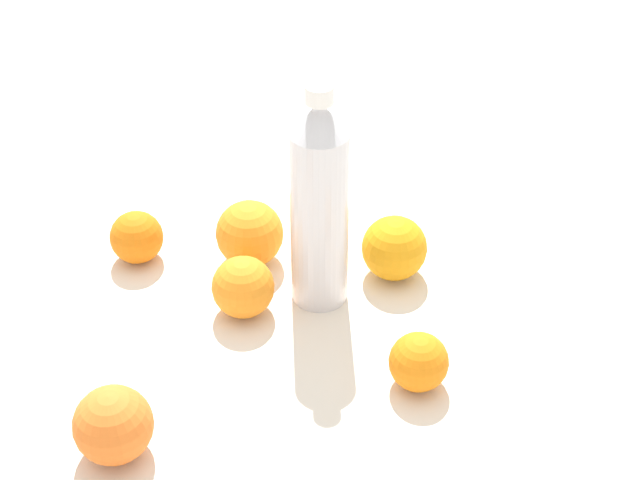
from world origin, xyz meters
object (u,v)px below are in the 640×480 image
(water_bottle, at_px, (320,203))
(orange_2, at_px, (250,234))
(orange_0, at_px, (394,248))
(orange_1, at_px, (113,425))
(orange_4, at_px, (419,362))
(orange_3, at_px, (137,237))
(orange_5, at_px, (243,287))

(water_bottle, bearing_deg, orange_2, 47.89)
(orange_0, xyz_separation_m, orange_1, (0.16, 0.37, -0.00))
(orange_1, height_order, orange_4, orange_1)
(orange_0, height_order, orange_3, orange_0)
(orange_0, xyz_separation_m, orange_5, (0.14, 0.13, -0.00))
(water_bottle, height_order, orange_3, water_bottle)
(water_bottle, distance_m, orange_3, 0.25)
(orange_4, height_order, orange_5, orange_5)
(water_bottle, relative_size, orange_2, 3.37)
(orange_2, xyz_separation_m, orange_3, (0.13, 0.05, -0.01))
(orange_5, bearing_deg, water_bottle, -138.19)
(orange_2, distance_m, orange_5, 0.09)
(orange_1, height_order, orange_5, orange_1)
(water_bottle, xyz_separation_m, orange_1, (0.09, 0.30, -0.09))
(orange_4, xyz_separation_m, orange_5, (0.22, -0.03, 0.00))
(water_bottle, relative_size, orange_3, 4.26)
(orange_5, bearing_deg, orange_2, -68.49)
(orange_1, xyz_separation_m, orange_4, (-0.24, -0.20, -0.01))
(water_bottle, xyz_separation_m, orange_5, (0.07, 0.06, -0.09))
(orange_1, bearing_deg, orange_0, -113.15)
(water_bottle, distance_m, orange_0, 0.13)
(orange_2, bearing_deg, orange_5, 111.51)
(orange_1, xyz_separation_m, orange_3, (0.14, -0.27, -0.01))
(orange_2, bearing_deg, orange_3, 21.09)
(water_bottle, xyz_separation_m, orange_3, (0.23, 0.02, -0.10))
(orange_4, bearing_deg, orange_3, -10.34)
(orange_0, xyz_separation_m, orange_2, (0.17, 0.04, 0.00))
(orange_0, distance_m, orange_4, 0.18)
(orange_1, relative_size, orange_4, 1.23)
(orange_1, xyz_separation_m, orange_5, (-0.02, -0.24, -0.00))
(orange_2, height_order, orange_5, orange_2)
(orange_4, bearing_deg, orange_1, 40.05)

